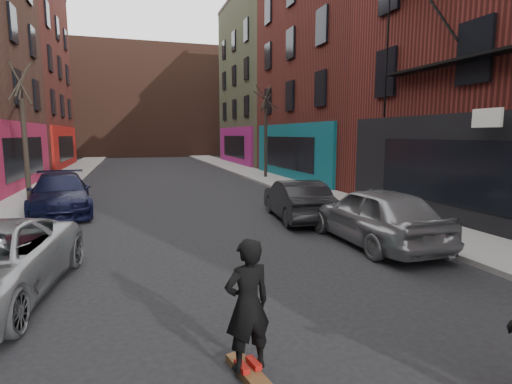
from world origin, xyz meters
TOP-DOWN VIEW (x-y plane):
  - sidewalk_left at (-6.25, 30.00)m, footprint 2.50×84.00m
  - sidewalk_right at (6.25, 30.00)m, footprint 2.50×84.00m
  - buildings_right at (13.50, 16.00)m, footprint 12.00×56.00m
  - building_far at (0.00, 56.00)m, footprint 40.00×10.00m
  - tree_left_far at (-6.20, 18.00)m, footprint 2.00×2.00m
  - tree_right_far at (6.20, 24.00)m, footprint 2.00×2.00m
  - parked_left_end at (-4.60, 15.34)m, footprint 2.68×5.22m
  - parked_right_far at (3.94, 8.41)m, footprint 1.87×4.57m
  - parked_right_end at (3.20, 11.85)m, footprint 1.88×4.23m
  - skateboard at (-0.84, 3.80)m, footprint 0.37×0.83m
  - skateboarder at (-0.84, 3.80)m, footprint 0.65×0.49m

SIDE VIEW (x-z plane):
  - skateboard at x=-0.84m, z-range 0.00..0.10m
  - sidewalk_left at x=-6.25m, z-range 0.00..0.13m
  - sidewalk_right at x=6.25m, z-range 0.00..0.13m
  - parked_right_end at x=3.20m, z-range 0.00..1.35m
  - parked_left_end at x=-4.60m, z-range 0.00..1.45m
  - parked_right_far at x=3.94m, z-range 0.00..1.55m
  - skateboarder at x=-0.84m, z-range 0.10..1.70m
  - tree_left_far at x=-6.20m, z-range 0.13..6.63m
  - tree_right_far at x=6.20m, z-range 0.13..6.93m
  - building_far at x=0.00m, z-range 0.00..14.00m
  - buildings_right at x=13.50m, z-range 0.00..16.00m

